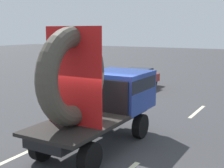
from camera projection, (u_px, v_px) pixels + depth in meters
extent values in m
plane|color=#38383A|center=(92.00, 150.00, 9.82)|extent=(120.00, 120.00, 0.00)
cylinder|color=black|center=(100.00, 119.00, 11.73)|extent=(0.28, 0.86, 0.86)
cylinder|color=black|center=(140.00, 126.00, 10.89)|extent=(0.28, 0.86, 0.86)
cylinder|color=black|center=(42.00, 146.00, 8.99)|extent=(0.28, 0.86, 0.86)
cylinder|color=black|center=(90.00, 158.00, 8.15)|extent=(0.28, 0.86, 0.86)
cube|color=black|center=(97.00, 122.00, 9.91)|extent=(1.30, 5.17, 0.25)
cube|color=navy|center=(120.00, 90.00, 11.10)|extent=(2.00, 2.07, 1.35)
cube|color=black|center=(119.00, 82.00, 11.01)|extent=(2.02, 1.96, 0.44)
cube|color=black|center=(78.00, 125.00, 9.00)|extent=(2.00, 3.11, 0.10)
cube|color=black|center=(104.00, 96.00, 10.18)|extent=(1.80, 0.08, 1.10)
torus|color=#474238|center=(73.00, 77.00, 8.62)|extent=(0.59, 2.82, 2.82)
cube|color=red|center=(73.00, 77.00, 8.62)|extent=(1.90, 0.03, 2.82)
cylinder|color=black|center=(135.00, 80.00, 21.70)|extent=(0.21, 0.62, 0.62)
cylinder|color=black|center=(154.00, 82.00, 20.96)|extent=(0.21, 0.62, 0.62)
cylinder|color=black|center=(117.00, 86.00, 19.49)|extent=(0.21, 0.62, 0.62)
cylinder|color=black|center=(138.00, 88.00, 18.75)|extent=(0.21, 0.62, 0.62)
cube|color=maroon|center=(136.00, 80.00, 20.18)|extent=(1.74, 4.05, 0.53)
cube|color=black|center=(136.00, 73.00, 20.01)|extent=(1.56, 2.27, 0.48)
cube|color=beige|center=(16.00, 157.00, 9.25)|extent=(0.16, 2.50, 0.01)
cube|color=beige|center=(129.00, 105.00, 15.73)|extent=(0.16, 2.64, 0.01)
cube|color=beige|center=(197.00, 112.00, 14.48)|extent=(0.16, 2.55, 0.01)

